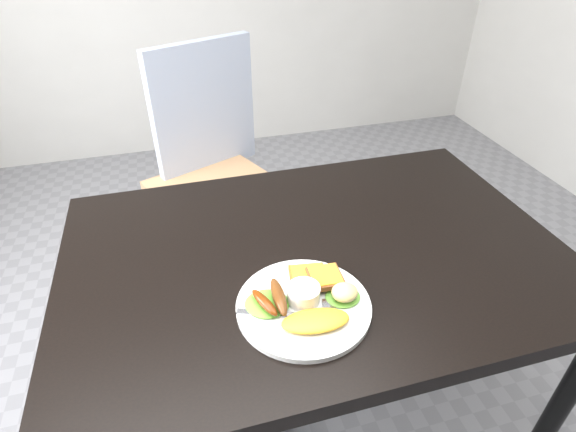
% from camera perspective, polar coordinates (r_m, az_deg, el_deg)
% --- Properties ---
extents(room_floor, '(4.00, 4.50, 0.02)m').
position_cam_1_polar(room_floor, '(1.68, 2.52, -24.75)').
color(room_floor, gray).
rests_on(room_floor, ground).
extents(dining_table, '(1.20, 0.80, 0.04)m').
position_cam_1_polar(dining_table, '(1.11, 3.49, -5.00)').
color(dining_table, black).
rests_on(dining_table, ground).
extents(dining_chair, '(0.62, 0.62, 0.06)m').
position_cam_1_polar(dining_chair, '(1.90, -8.96, 3.10)').
color(dining_chair, tan).
rests_on(dining_chair, ground).
extents(person, '(0.60, 0.46, 1.49)m').
position_cam_1_polar(person, '(1.57, -11.86, 7.80)').
color(person, navy).
rests_on(person, ground).
extents(plate, '(0.28, 0.28, 0.01)m').
position_cam_1_polar(plate, '(0.95, 1.99, -11.34)').
color(plate, white).
rests_on(plate, dining_table).
extents(lettuce_left, '(0.12, 0.11, 0.01)m').
position_cam_1_polar(lettuce_left, '(0.94, -2.67, -11.05)').
color(lettuce_left, olive).
rests_on(lettuce_left, plate).
extents(lettuce_right, '(0.07, 0.07, 0.01)m').
position_cam_1_polar(lettuce_right, '(0.96, 6.96, -10.12)').
color(lettuce_right, '#5BA224').
rests_on(lettuce_right, plate).
extents(omelette, '(0.14, 0.08, 0.02)m').
position_cam_1_polar(omelette, '(0.90, 3.51, -13.14)').
color(omelette, '#FAA134').
rests_on(omelette, plate).
extents(sausage_a, '(0.05, 0.09, 0.02)m').
position_cam_1_polar(sausage_a, '(0.92, -3.01, -10.90)').
color(sausage_a, '#712A07').
rests_on(sausage_a, lettuce_left).
extents(sausage_b, '(0.03, 0.11, 0.03)m').
position_cam_1_polar(sausage_b, '(0.93, -1.20, -10.18)').
color(sausage_b, '#603216').
rests_on(sausage_b, lettuce_left).
extents(ramekin, '(0.09, 0.09, 0.04)m').
position_cam_1_polar(ramekin, '(0.93, 1.99, -9.96)').
color(ramekin, white).
rests_on(ramekin, plate).
extents(toast_a, '(0.09, 0.09, 0.01)m').
position_cam_1_polar(toast_a, '(0.99, 2.58, -7.85)').
color(toast_a, brown).
rests_on(toast_a, plate).
extents(toast_b, '(0.07, 0.07, 0.01)m').
position_cam_1_polar(toast_b, '(0.97, 4.76, -7.78)').
color(toast_b, brown).
rests_on(toast_b, toast_a).
extents(potato_salad, '(0.06, 0.06, 0.03)m').
position_cam_1_polar(potato_salad, '(0.94, 7.20, -9.58)').
color(potato_salad, '#EAEDA7').
rests_on(potato_salad, lettuce_right).
extents(fork, '(0.17, 0.08, 0.00)m').
position_cam_1_polar(fork, '(0.92, -0.98, -12.38)').
color(fork, '#ADAFB7').
rests_on(fork, plate).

